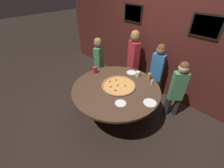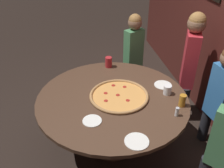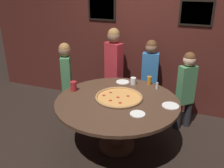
{
  "view_description": "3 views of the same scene",
  "coord_description": "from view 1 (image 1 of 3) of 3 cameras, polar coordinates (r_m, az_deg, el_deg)",
  "views": [
    {
      "loc": [
        1.54,
        -1.65,
        2.44
      ],
      "look_at": [
        -0.1,
        -0.01,
        0.78
      ],
      "focal_mm": 24.0,
      "sensor_mm": 36.0,
      "label": 1
    },
    {
      "loc": [
        2.19,
        -0.39,
        2.33
      ],
      "look_at": [
        -0.04,
        0.0,
        0.89
      ],
      "focal_mm": 40.0,
      "sensor_mm": 36.0,
      "label": 2
    },
    {
      "loc": [
        1.0,
        -2.82,
        2.24
      ],
      "look_at": [
        -0.08,
        0.01,
        0.96
      ],
      "focal_mm": 40.0,
      "sensor_mm": 36.0,
      "label": 3
    }
  ],
  "objects": [
    {
      "name": "diner_far_left",
      "position": [
        3.57,
        16.85,
        5.71
      ],
      "size": [
        0.34,
        0.2,
        1.32
      ],
      "rotation": [
        0.0,
        0.0,
        -3.0
      ],
      "color": "#232328",
      "rests_on": "ground_plane"
    },
    {
      "name": "drink_cup_far_left",
      "position": [
        3.26,
        -6.5,
        5.4
      ],
      "size": [
        0.09,
        0.09,
        0.14
      ],
      "primitive_type": "cylinder",
      "color": "#B22328",
      "rests_on": "dining_table"
    },
    {
      "name": "diner_side_left",
      "position": [
        3.14,
        23.76,
        -1.18
      ],
      "size": [
        0.31,
        0.3,
        1.26
      ],
      "rotation": [
        0.0,
        0.0,
        -2.39
      ],
      "color": "#232328",
      "rests_on": "ground_plane"
    },
    {
      "name": "diner_side_right",
      "position": [
        3.76,
        8.13,
        10.12
      ],
      "size": [
        0.39,
        0.27,
        1.49
      ],
      "rotation": [
        0.0,
        0.0,
        2.74
      ],
      "color": "#232328",
      "rests_on": "ground_plane"
    },
    {
      "name": "white_plate_beside_cup",
      "position": [
        2.58,
        14.24,
        -6.94
      ],
      "size": [
        0.22,
        0.22,
        0.01
      ],
      "primitive_type": "cylinder",
      "color": "white",
      "rests_on": "dining_table"
    },
    {
      "name": "drink_cup_centre_back",
      "position": [
        3.12,
        13.97,
        2.86
      ],
      "size": [
        0.07,
        0.07,
        0.13
      ],
      "primitive_type": "cylinder",
      "color": "#BC7A23",
      "rests_on": "dining_table"
    },
    {
      "name": "dining_table",
      "position": [
        2.9,
        1.48,
        -3.28
      ],
      "size": [
        1.66,
        1.66,
        0.74
      ],
      "color": "#4C3323",
      "rests_on": "ground_plane"
    },
    {
      "name": "diner_centre_back",
      "position": [
        3.79,
        -5.01,
        8.96
      ],
      "size": [
        0.25,
        0.35,
        1.31
      ],
      "rotation": [
        0.0,
        0.0,
        2.01
      ],
      "color": "#232328",
      "rests_on": "ground_plane"
    },
    {
      "name": "white_plate_right_side",
      "position": [
        3.3,
        7.4,
        4.37
      ],
      "size": [
        0.21,
        0.21,
        0.01
      ],
      "primitive_type": "cylinder",
      "color": "white",
      "rests_on": "dining_table"
    },
    {
      "name": "giant_pizza",
      "position": [
        2.86,
        2.54,
        -0.52
      ],
      "size": [
        0.65,
        0.65,
        0.03
      ],
      "color": "#E0994C",
      "rests_on": "dining_table"
    },
    {
      "name": "condiment_shaker",
      "position": [
        2.99,
        14.98,
        0.67
      ],
      "size": [
        0.04,
        0.04,
        0.1
      ],
      "color": "silver",
      "rests_on": "dining_table"
    },
    {
      "name": "ground_plane",
      "position": [
        3.33,
        1.31,
        -11.59
      ],
      "size": [
        24.0,
        24.0,
        0.0
      ],
      "primitive_type": "plane",
      "color": "black"
    },
    {
      "name": "white_plate_left_side",
      "position": [
        2.49,
        3.26,
        -7.33
      ],
      "size": [
        0.19,
        0.19,
        0.01
      ],
      "primitive_type": "cylinder",
      "color": "white",
      "rests_on": "dining_table"
    },
    {
      "name": "back_wall",
      "position": [
        3.63,
        18.11,
        15.7
      ],
      "size": [
        6.4,
        0.08,
        2.6
      ],
      "color": "#4C1E19",
      "rests_on": "ground_plane"
    },
    {
      "name": "drink_cup_by_shaker",
      "position": [
        3.17,
        9.74,
        3.81
      ],
      "size": [
        0.09,
        0.09,
        0.11
      ],
      "primitive_type": "cylinder",
      "color": "white",
      "rests_on": "dining_table"
    }
  ]
}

